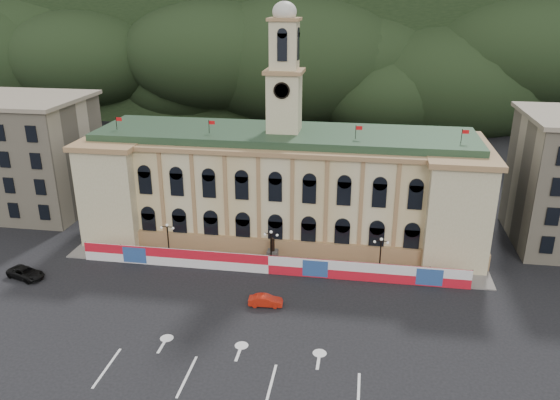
% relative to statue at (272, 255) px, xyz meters
% --- Properties ---
extents(ground, '(260.00, 260.00, 0.00)m').
position_rel_statue_xyz_m(ground, '(0.00, -18.00, -1.19)').
color(ground, black).
rests_on(ground, ground).
extents(lane_markings, '(26.00, 10.00, 0.02)m').
position_rel_statue_xyz_m(lane_markings, '(0.00, -23.00, -1.18)').
color(lane_markings, white).
rests_on(lane_markings, ground).
extents(hill_ridge, '(230.00, 80.00, 64.00)m').
position_rel_statue_xyz_m(hill_ridge, '(0.03, 103.99, 18.30)').
color(hill_ridge, black).
rests_on(hill_ridge, ground).
extents(city_hall, '(56.20, 17.60, 37.10)m').
position_rel_statue_xyz_m(city_hall, '(0.00, 9.63, 6.66)').
color(city_hall, beige).
rests_on(city_hall, ground).
extents(side_building_left, '(21.00, 17.00, 18.60)m').
position_rel_statue_xyz_m(side_building_left, '(-43.00, 12.93, 8.14)').
color(side_building_left, '#BBAC90').
rests_on(side_building_left, ground).
extents(hoarding_fence, '(50.00, 0.44, 2.50)m').
position_rel_statue_xyz_m(hoarding_fence, '(0.06, -2.93, 0.06)').
color(hoarding_fence, red).
rests_on(hoarding_fence, ground).
extents(pavement, '(56.00, 5.50, 0.16)m').
position_rel_statue_xyz_m(pavement, '(0.00, -0.25, -1.11)').
color(pavement, slate).
rests_on(pavement, ground).
extents(statue, '(1.40, 1.40, 3.72)m').
position_rel_statue_xyz_m(statue, '(0.00, 0.00, 0.00)').
color(statue, '#595651').
rests_on(statue, ground).
extents(lamp_left, '(1.96, 0.44, 5.15)m').
position_rel_statue_xyz_m(lamp_left, '(-14.00, -1.00, 1.89)').
color(lamp_left, black).
rests_on(lamp_left, ground).
extents(lamp_center, '(1.96, 0.44, 5.15)m').
position_rel_statue_xyz_m(lamp_center, '(0.00, -1.00, 1.89)').
color(lamp_center, black).
rests_on(lamp_center, ground).
extents(lamp_right, '(1.96, 0.44, 5.15)m').
position_rel_statue_xyz_m(lamp_right, '(14.00, -1.00, 1.89)').
color(lamp_right, black).
rests_on(lamp_right, ground).
extents(red_sedan, '(2.01, 4.16, 1.30)m').
position_rel_statue_xyz_m(red_sedan, '(1.04, -10.62, -0.54)').
color(red_sedan, red).
rests_on(red_sedan, ground).
extents(black_suv, '(5.20, 6.36, 1.40)m').
position_rel_statue_xyz_m(black_suv, '(-30.00, -9.02, -0.49)').
color(black_suv, black).
rests_on(black_suv, ground).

